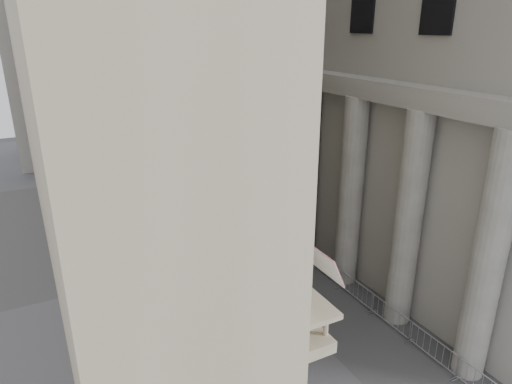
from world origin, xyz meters
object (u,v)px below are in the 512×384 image
at_px(security_tent, 133,174).
at_px(pedestrian_a, 169,192).
at_px(pedestrian_b, 178,184).
at_px(street_lamp, 155,157).
at_px(info_kiosk, 149,232).

relative_size(security_tent, pedestrian_a, 2.19).
xyz_separation_m(pedestrian_a, pedestrian_b, (1.24, 1.47, -0.01)).
height_order(street_lamp, pedestrian_b, street_lamp).
height_order(security_tent, street_lamp, street_lamp).
xyz_separation_m(security_tent, info_kiosk, (-0.59, -6.13, -1.97)).
distance_m(info_kiosk, pedestrian_a, 7.17).
bearing_deg(pedestrian_a, info_kiosk, 55.74).
bearing_deg(pedestrian_b, security_tent, 46.58).
distance_m(security_tent, pedestrian_b, 4.68).
height_order(street_lamp, info_kiosk, street_lamp).
height_order(security_tent, pedestrian_a, security_tent).
xyz_separation_m(info_kiosk, pedestrian_b, (4.50, 7.86, 0.04)).
xyz_separation_m(security_tent, pedestrian_b, (3.90, 1.73, -1.93)).
xyz_separation_m(street_lamp, pedestrian_b, (3.22, 5.84, -4.18)).
bearing_deg(pedestrian_a, pedestrian_b, -137.65).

